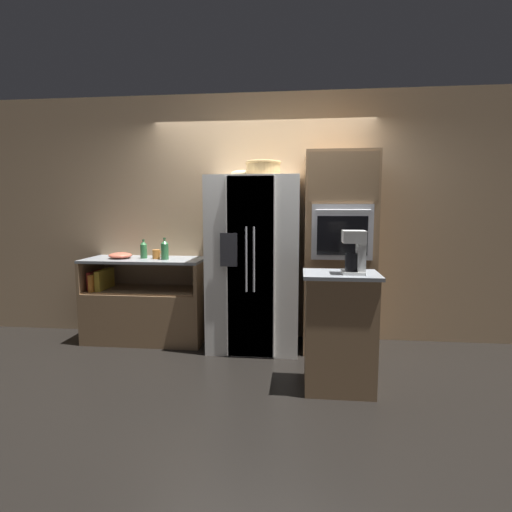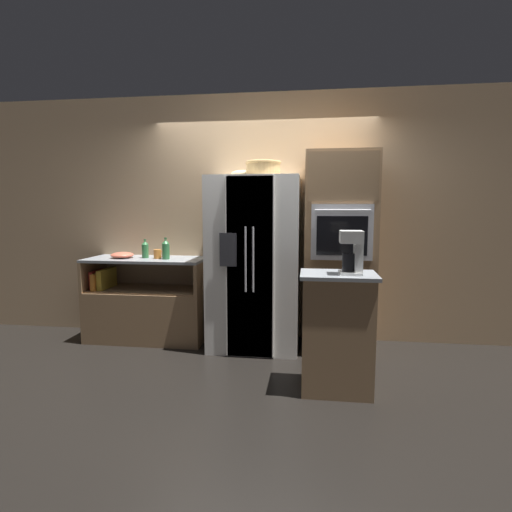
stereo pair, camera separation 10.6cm
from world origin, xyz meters
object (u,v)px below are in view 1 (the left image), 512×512
(refrigerator, at_px, (254,263))
(bottle_short, at_px, (144,250))
(mug, at_px, (157,254))
(mixing_bowl, at_px, (120,255))
(coffee_maker, at_px, (356,250))
(wall_oven, at_px, (338,252))
(wicker_basket, at_px, (263,168))
(bottle_tall, at_px, (165,249))
(fruit_bowl, at_px, (241,174))

(refrigerator, xyz_separation_m, bottle_short, (-1.27, 0.09, 0.13))
(mug, height_order, mixing_bowl, mug)
(coffee_maker, bearing_deg, wall_oven, 91.96)
(coffee_maker, bearing_deg, refrigerator, 132.68)
(wicker_basket, bearing_deg, bottle_tall, 175.53)
(wall_oven, xyz_separation_m, bottle_short, (-2.17, 0.04, 0.00))
(wall_oven, distance_m, bottle_tall, 1.89)
(wicker_basket, height_order, fruit_bowl, wicker_basket)
(mixing_bowl, bearing_deg, fruit_bowl, 1.11)
(mug, height_order, coffee_maker, coffee_maker)
(refrigerator, relative_size, fruit_bowl, 8.02)
(refrigerator, xyz_separation_m, fruit_bowl, (-0.15, 0.08, 0.96))
(bottle_tall, xyz_separation_m, bottle_short, (-0.27, 0.08, -0.01))
(bottle_tall, relative_size, mixing_bowl, 0.95)
(fruit_bowl, distance_m, mixing_bowl, 1.65)
(refrigerator, distance_m, bottle_short, 1.28)
(wall_oven, height_order, bottle_tall, wall_oven)
(bottle_short, bearing_deg, wall_oven, -1.15)
(refrigerator, bearing_deg, fruit_bowl, 152.09)
(bottle_short, distance_m, coffee_maker, 2.47)
(refrigerator, relative_size, bottle_short, 8.59)
(bottle_short, bearing_deg, wicker_basket, -6.89)
(wicker_basket, bearing_deg, coffee_maker, -48.43)
(wall_oven, distance_m, wicker_basket, 1.19)
(refrigerator, relative_size, wall_oven, 0.88)
(bottle_short, relative_size, mug, 1.77)
(fruit_bowl, distance_m, coffee_maker, 1.68)
(bottle_tall, distance_m, mug, 0.13)
(wicker_basket, bearing_deg, bottle_short, 173.11)
(mug, bearing_deg, wicker_basket, -6.11)
(wicker_basket, xyz_separation_m, bottle_short, (-1.37, 0.17, -0.87))
(coffee_maker, bearing_deg, wicker_basket, 131.57)
(bottle_tall, bearing_deg, mixing_bowl, 175.91)
(fruit_bowl, bearing_deg, refrigerator, -27.91)
(wall_oven, distance_m, mug, 2.00)
(wicker_basket, height_order, coffee_maker, wicker_basket)
(bottle_tall, height_order, mixing_bowl, bottle_tall)
(mixing_bowl, bearing_deg, mug, 0.77)
(wicker_basket, relative_size, bottle_tall, 1.51)
(bottle_tall, bearing_deg, wall_oven, 1.11)
(wall_oven, distance_m, bottle_short, 2.17)
(bottle_short, bearing_deg, bottle_tall, -16.25)
(bottle_short, xyz_separation_m, mixing_bowl, (-0.26, -0.04, -0.07))
(bottle_tall, distance_m, coffee_maker, 2.18)
(bottle_tall, relative_size, coffee_maker, 0.70)
(wicker_basket, relative_size, fruit_bowl, 1.60)
(bottle_short, xyz_separation_m, coffee_maker, (2.20, -1.10, 0.13))
(refrigerator, relative_size, mixing_bowl, 7.21)
(fruit_bowl, bearing_deg, mixing_bowl, -178.89)
(mug, bearing_deg, wall_oven, -0.21)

